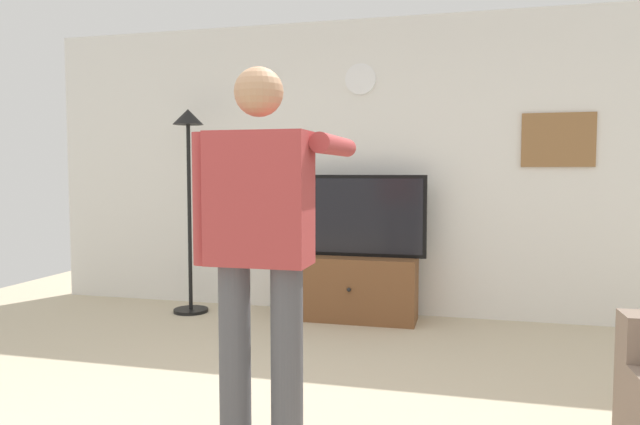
{
  "coord_description": "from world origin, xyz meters",
  "views": [
    {
      "loc": [
        0.91,
        -2.44,
        1.31
      ],
      "look_at": [
        -0.02,
        1.2,
        1.05
      ],
      "focal_mm": 32.85,
      "sensor_mm": 36.0,
      "label": 1
    }
  ],
  "objects_px": {
    "wall_clock": "(361,79)",
    "person_standing_nearer_lamp": "(261,243)",
    "floor_lamp": "(189,168)",
    "television": "(355,216)",
    "tv_stand": "(354,288)",
    "framed_picture": "(558,140)"
  },
  "relations": [
    {
      "from": "tv_stand",
      "to": "television",
      "type": "relative_size",
      "value": 0.88
    },
    {
      "from": "floor_lamp",
      "to": "framed_picture",
      "type": "bearing_deg",
      "value": 6.98
    },
    {
      "from": "framed_picture",
      "to": "floor_lamp",
      "type": "bearing_deg",
      "value": -173.02
    },
    {
      "from": "wall_clock",
      "to": "floor_lamp",
      "type": "distance_m",
      "value": 1.78
    },
    {
      "from": "floor_lamp",
      "to": "person_standing_nearer_lamp",
      "type": "bearing_deg",
      "value": -57.44
    },
    {
      "from": "television",
      "to": "wall_clock",
      "type": "distance_m",
      "value": 1.25
    },
    {
      "from": "wall_clock",
      "to": "person_standing_nearer_lamp",
      "type": "distance_m",
      "value": 3.18
    },
    {
      "from": "tv_stand",
      "to": "person_standing_nearer_lamp",
      "type": "bearing_deg",
      "value": -87.64
    },
    {
      "from": "tv_stand",
      "to": "person_standing_nearer_lamp",
      "type": "relative_size",
      "value": 0.63
    },
    {
      "from": "wall_clock",
      "to": "tv_stand",
      "type": "bearing_deg",
      "value": -90.0
    },
    {
      "from": "television",
      "to": "wall_clock",
      "type": "relative_size",
      "value": 4.46
    },
    {
      "from": "wall_clock",
      "to": "person_standing_nearer_lamp",
      "type": "xyz_separation_m",
      "value": [
        0.11,
        -2.96,
        -1.15
      ]
    },
    {
      "from": "framed_picture",
      "to": "television",
      "type": "bearing_deg",
      "value": -171.69
    },
    {
      "from": "television",
      "to": "framed_picture",
      "type": "xyz_separation_m",
      "value": [
        1.7,
        0.25,
        0.66
      ]
    },
    {
      "from": "tv_stand",
      "to": "wall_clock",
      "type": "distance_m",
      "value": 1.9
    },
    {
      "from": "floor_lamp",
      "to": "person_standing_nearer_lamp",
      "type": "height_order",
      "value": "floor_lamp"
    },
    {
      "from": "wall_clock",
      "to": "floor_lamp",
      "type": "height_order",
      "value": "wall_clock"
    },
    {
      "from": "framed_picture",
      "to": "floor_lamp",
      "type": "distance_m",
      "value": 3.27
    },
    {
      "from": "framed_picture",
      "to": "person_standing_nearer_lamp",
      "type": "height_order",
      "value": "framed_picture"
    },
    {
      "from": "wall_clock",
      "to": "person_standing_nearer_lamp",
      "type": "bearing_deg",
      "value": -87.87
    },
    {
      "from": "television",
      "to": "person_standing_nearer_lamp",
      "type": "height_order",
      "value": "person_standing_nearer_lamp"
    },
    {
      "from": "floor_lamp",
      "to": "person_standing_nearer_lamp",
      "type": "distance_m",
      "value": 3.07
    }
  ]
}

